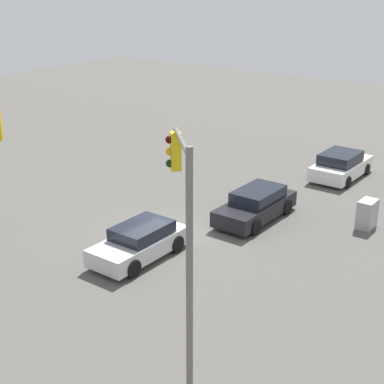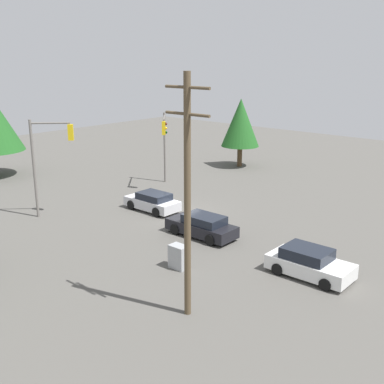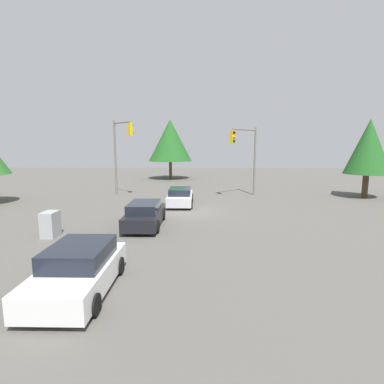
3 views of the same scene
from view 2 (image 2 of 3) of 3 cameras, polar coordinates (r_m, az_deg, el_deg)
name	(u,v)px [view 2 (image 2 of 3)]	position (r m, az deg, el deg)	size (l,w,h in m)	color
ground_plane	(177,214)	(33.58, -1.76, -2.62)	(80.00, 80.00, 0.00)	#54514C
sedan_white	(309,263)	(24.90, 13.72, -8.18)	(4.17, 2.05, 1.44)	silver
sedan_silver	(153,202)	(34.29, -4.70, -1.15)	(4.12, 1.90, 1.32)	silver
sedan_dark	(202,226)	(29.32, 1.19, -4.03)	(4.48, 1.91, 1.37)	black
traffic_signal_main	(164,138)	(40.13, -3.29, 6.46)	(2.49, 2.60, 6.04)	slate
traffic_signal_cross	(48,152)	(33.38, -16.69, 4.53)	(2.12, 2.15, 6.66)	slate
utility_pole_tall	(187,194)	(19.14, -0.55, -0.20)	(2.20, 0.28, 10.09)	brown
electrical_cabinet	(179,257)	(25.07, -1.58, -7.68)	(0.96, 0.65, 1.25)	#9EA0A3
tree_far	(241,123)	(47.63, 5.78, 8.17)	(3.71, 3.71, 6.69)	#4C3823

